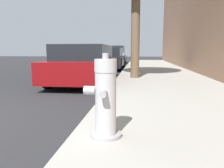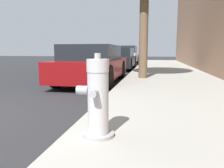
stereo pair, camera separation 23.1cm
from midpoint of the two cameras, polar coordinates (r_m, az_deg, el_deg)
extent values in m
cube|color=#99968E|center=(2.82, 25.65, -12.63)|extent=(3.13, 40.00, 0.15)
cylinder|color=#97979C|center=(2.40, -0.75, -12.99)|extent=(0.34, 0.34, 0.04)
cylinder|color=#B2B2B7|center=(2.30, -0.77, -4.98)|extent=(0.22, 0.22, 0.65)
cylinder|color=#B2B2B7|center=(2.24, -0.79, 4.85)|extent=(0.23, 0.23, 0.13)
cylinder|color=#97979C|center=(2.24, -0.80, 7.32)|extent=(0.07, 0.07, 0.06)
cylinder|color=#97979C|center=(2.12, -1.63, -2.53)|extent=(0.07, 0.10, 0.07)
cylinder|color=#97979C|center=(2.43, -0.03, -1.10)|extent=(0.07, 0.10, 0.07)
cylinder|color=#97979C|center=(2.31, -4.90, -1.62)|extent=(0.12, 0.09, 0.09)
cube|color=maroon|center=(7.42, -3.94, 4.17)|extent=(1.70, 4.22, 0.59)
cube|color=black|center=(7.24, -4.32, 8.25)|extent=(1.56, 2.32, 0.47)
cylinder|color=black|center=(8.90, -6.62, 3.95)|extent=(0.20, 0.68, 0.68)
cylinder|color=black|center=(8.57, 3.28, 3.82)|extent=(0.20, 0.68, 0.68)
cylinder|color=black|center=(6.46, -13.49, 2.03)|extent=(0.20, 0.68, 0.68)
cylinder|color=black|center=(6.00, 0.06, 1.77)|extent=(0.20, 0.68, 0.68)
cube|color=black|center=(12.89, 2.08, 6.01)|extent=(1.85, 4.25, 0.56)
cube|color=black|center=(12.71, 1.98, 8.31)|extent=(1.70, 2.34, 0.48)
cylinder|color=black|center=(14.33, -0.48, 5.81)|extent=(0.20, 0.71, 0.71)
cylinder|color=black|center=(14.10, 6.29, 5.71)|extent=(0.20, 0.71, 0.71)
cylinder|color=black|center=(11.76, -2.97, 5.18)|extent=(0.20, 0.71, 0.71)
cylinder|color=black|center=(11.49, 5.27, 5.07)|extent=(0.20, 0.71, 0.71)
cube|color=silver|center=(18.32, 4.05, 7.02)|extent=(1.82, 4.21, 0.71)
cube|color=black|center=(18.14, 4.00, 9.02)|extent=(1.67, 2.32, 0.56)
cylinder|color=black|center=(19.73, 2.07, 6.58)|extent=(0.20, 0.72, 0.72)
cylinder|color=black|center=(19.55, 6.92, 6.51)|extent=(0.20, 0.72, 0.72)
cylinder|color=black|center=(17.15, 0.76, 6.28)|extent=(0.20, 0.72, 0.72)
cylinder|color=black|center=(16.94, 6.33, 6.20)|extent=(0.20, 0.72, 0.72)
cylinder|color=brown|center=(7.50, 9.19, 14.10)|extent=(0.29, 0.29, 3.27)
camera|label=1|loc=(0.12, -88.10, 0.29)|focal=35.00mm
camera|label=2|loc=(0.12, 91.90, -0.29)|focal=35.00mm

